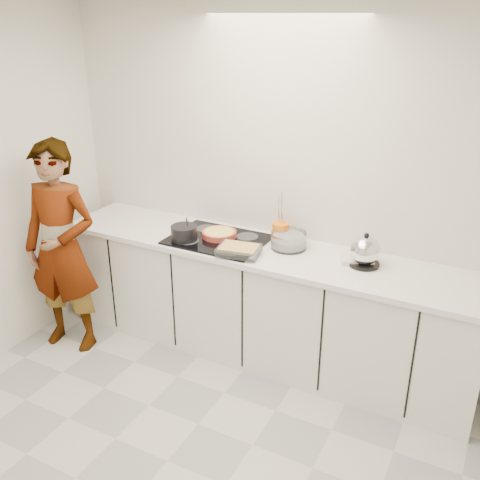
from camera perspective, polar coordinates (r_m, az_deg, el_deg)
The scene contains 13 objects.
floor at distance 3.53m, azimuth -7.76°, elevation -22.32°, with size 3.60×3.20×0.00m, color beige.
wall_back at distance 4.06m, azimuth 4.23°, elevation 5.81°, with size 3.60×0.00×2.60m, color silver.
base_cabinets at distance 4.14m, azimuth 2.10°, elevation -6.87°, with size 3.20×0.58×0.87m, color silver.
countertop at distance 3.93m, azimuth 2.19°, elevation -1.12°, with size 3.24×0.64×0.04m, color white.
hob at distance 4.06m, azimuth -2.39°, elevation 0.06°, with size 0.72×0.54×0.01m, color black.
tart_dish at distance 4.08m, azimuth -2.23°, elevation 0.68°, with size 0.34×0.34×0.04m.
saucepan at distance 4.03m, azimuth -5.98°, elevation 0.77°, with size 0.23×0.23×0.19m.
baking_dish at distance 3.78m, azimuth -0.12°, elevation -1.03°, with size 0.32×0.26×0.06m.
mixing_bowl at distance 3.92m, azimuth 5.21°, elevation -0.10°, with size 0.29×0.29×0.12m.
tea_towel at distance 3.78m, azimuth 12.38°, elevation -2.07°, with size 0.22×0.16×0.04m, color white.
kettle at distance 3.71m, azimuth 13.19°, elevation -1.23°, with size 0.22×0.22×0.24m.
utensil_crock at distance 4.00m, azimuth 4.34°, elevation 0.76°, with size 0.12×0.12×0.16m, color orange.
cook at distance 4.31m, azimuth -18.49°, elevation -0.88°, with size 0.61×0.40×1.68m, color silver.
Camera 1 is at (1.52, -1.97, 2.50)m, focal length 40.00 mm.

